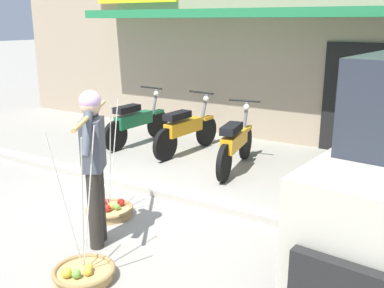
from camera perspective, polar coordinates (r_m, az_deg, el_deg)
ground_plane at (r=5.69m, az=-7.16°, el=-9.03°), size 90.00×90.00×0.00m
sidewalk_curb at (r=6.18m, az=-3.13°, el=-6.35°), size 20.00×0.24×0.10m
fruit_vendor at (r=4.71m, az=-12.60°, el=-1.88°), size 0.79×1.23×1.70m
fruit_basket_left_side at (r=4.44m, az=-13.84°, el=-15.83°), size 0.59×0.59×1.45m
fruit_basket_right_side at (r=5.67m, az=-10.59°, el=-8.37°), size 0.59×0.59×1.45m
motorcycle_nearest_shop at (r=8.70m, az=-7.24°, el=2.85°), size 0.54×1.82×1.09m
motorcycle_second_in_row at (r=8.04m, az=-0.81°, el=1.91°), size 0.54×1.82×1.09m
motorcycle_third_in_row at (r=7.17m, az=5.63°, el=0.12°), size 0.55×1.81×1.09m
storefront_building at (r=11.31m, az=13.46°, el=13.92°), size 13.00×6.00×4.20m
wooden_crate at (r=6.35m, az=19.04°, el=-5.55°), size 0.44×0.36×0.32m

